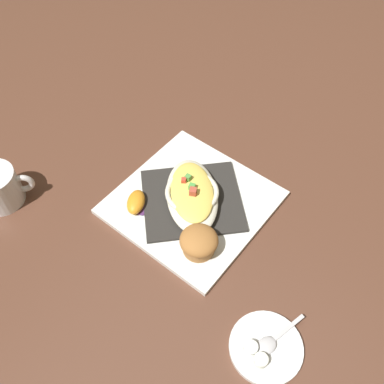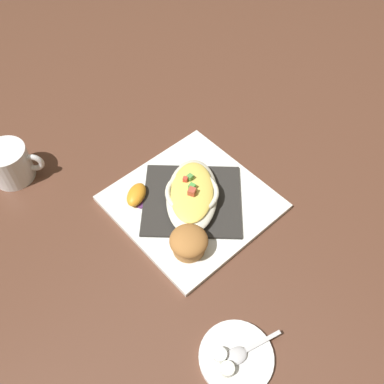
% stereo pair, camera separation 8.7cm
% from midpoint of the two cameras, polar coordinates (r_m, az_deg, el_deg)
% --- Properties ---
extents(ground_plane, '(2.60, 2.60, 0.00)m').
position_cam_midpoint_polar(ground_plane, '(0.90, -2.75, -1.77)').
color(ground_plane, brown).
extents(square_plate, '(0.36, 0.36, 0.01)m').
position_cam_midpoint_polar(square_plate, '(0.90, -2.77, -1.56)').
color(square_plate, white).
rests_on(square_plate, ground_plane).
extents(folded_napkin, '(0.26, 0.27, 0.01)m').
position_cam_midpoint_polar(folded_napkin, '(0.89, -2.79, -1.24)').
color(folded_napkin, '#2B2927').
rests_on(folded_napkin, square_plate).
extents(gratin_dish, '(0.22, 0.19, 0.05)m').
position_cam_midpoint_polar(gratin_dish, '(0.87, -2.84, -0.40)').
color(gratin_dish, silver).
rests_on(gratin_dish, folded_napkin).
extents(muffin, '(0.07, 0.07, 0.05)m').
position_cam_midpoint_polar(muffin, '(0.81, -2.17, -6.86)').
color(muffin, '#A66E3A').
rests_on(muffin, square_plate).
extents(orange_garnish, '(0.07, 0.06, 0.03)m').
position_cam_midpoint_polar(orange_garnish, '(0.89, -10.10, -1.57)').
color(orange_garnish, '#4A2556').
rests_on(orange_garnish, square_plate).
extents(creamer_saucer, '(0.12, 0.12, 0.01)m').
position_cam_midpoint_polar(creamer_saucer, '(0.77, 6.39, -20.03)').
color(creamer_saucer, white).
rests_on(creamer_saucer, ground_plane).
extents(spoon, '(0.10, 0.06, 0.01)m').
position_cam_midpoint_polar(spoon, '(0.76, 6.79, -19.56)').
color(spoon, silver).
rests_on(spoon, creamer_saucer).
extents(creamer_cup_0, '(0.02, 0.02, 0.02)m').
position_cam_midpoint_polar(creamer_cup_0, '(0.75, 4.29, -20.19)').
color(creamer_cup_0, white).
rests_on(creamer_cup_0, creamer_saucer).
extents(creamer_cup_1, '(0.02, 0.02, 0.02)m').
position_cam_midpoint_polar(creamer_cup_1, '(0.74, 5.56, -21.58)').
color(creamer_cup_1, white).
rests_on(creamer_cup_1, creamer_saucer).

